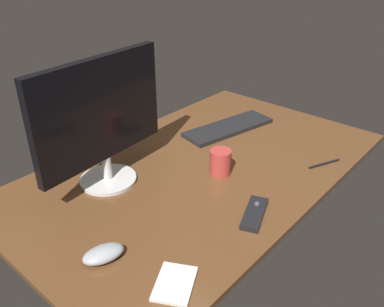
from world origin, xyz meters
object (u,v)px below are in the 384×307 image
monitor (101,117)px  coffee_mug (220,162)px  pen (324,164)px  media_remote (255,213)px  notepad (175,283)px  keyboard (228,127)px  computer_mouse (103,254)px

monitor → coffee_mug: bearing=-45.7°
coffee_mug → pen: 39.40cm
media_remote → notepad: media_remote is taller
monitor → pen: size_ratio=3.57×
monitor → media_remote: bearing=-75.6°
keyboard → notepad: size_ratio=3.32×
keyboard → coffee_mug: bearing=-136.2°
media_remote → coffee_mug: coffee_mug is taller
pen → computer_mouse: bearing=-171.4°
monitor → keyboard: size_ratio=1.21×
monitor → media_remote: size_ratio=2.94×
keyboard → media_remote: 60.63cm
computer_mouse → pen: (83.95, -21.91, -1.38)cm
media_remote → coffee_mug: size_ratio=1.90×
keyboard → computer_mouse: bearing=-153.1°
coffee_mug → keyboard: bearing=31.9°
coffee_mug → pen: bearing=-40.4°
computer_mouse → media_remote: computer_mouse is taller
computer_mouse → media_remote: 45.77cm
monitor → notepad: monitor is taller
keyboard → pen: size_ratio=2.96×
computer_mouse → notepad: 20.82cm
coffee_mug → computer_mouse: bearing=-176.3°
coffee_mug → notepad: 53.81cm
monitor → notepad: 57.57cm
computer_mouse → notepad: size_ratio=0.89×
monitor → notepad: (-18.80, -49.13, -23.40)cm
notepad → coffee_mug: bearing=25.9°
media_remote → notepad: 35.61cm
computer_mouse → pen: bearing=3.0°
monitor → notepad: size_ratio=4.01×
media_remote → pen: size_ratio=1.21×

